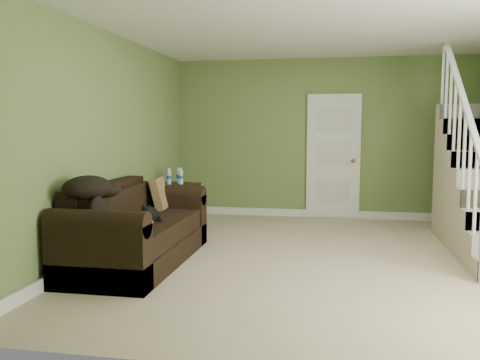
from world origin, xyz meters
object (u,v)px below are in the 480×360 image
at_px(cat, 149,215).
at_px(banana, 149,221).
at_px(side_table, 177,205).
at_px(sofa, 135,233).

relative_size(cat, banana, 2.54).
bearing_deg(banana, side_table, 70.08).
xyz_separation_m(sofa, side_table, (-0.14, 1.94, 0.00)).
xyz_separation_m(cat, banana, (0.01, -0.04, -0.06)).
relative_size(sofa, cat, 4.78).
bearing_deg(side_table, sofa, -85.75).
height_order(sofa, cat, sofa).
xyz_separation_m(sofa, banana, (0.22, -0.15, 0.17)).
height_order(sofa, banana, sofa).
bearing_deg(side_table, banana, -80.12).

